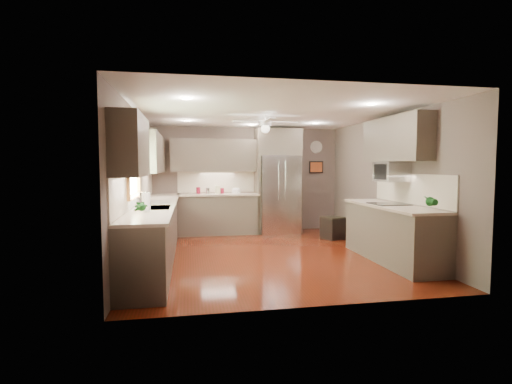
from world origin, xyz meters
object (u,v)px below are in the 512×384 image
object	(u,v)px
canister_c	(218,190)
bowl	(236,192)
canister_d	(222,191)
potted_plant_left	(140,206)
canister_b	(208,191)
stool	(333,228)
microwave	(391,172)
potted_plant_right	(430,201)
canister_a	(198,190)
refrigerator	(278,183)
soap_bottle	(145,200)
paper_towel	(147,202)

from	to	relation	value
canister_c	bowl	distance (m)	0.44
canister_d	potted_plant_left	bearing A→B (deg)	-108.56
bowl	canister_b	bearing A→B (deg)	-176.86
canister_d	stool	xyz separation A→B (m)	(2.31, -1.05, -0.76)
canister_d	microwave	world-z (taller)	microwave
canister_c	canister_d	world-z (taller)	canister_c
canister_b	stool	bearing A→B (deg)	-21.18
canister_b	canister_d	xyz separation A→B (m)	(0.33, 0.02, -0.01)
canister_d	potted_plant_right	bearing A→B (deg)	-57.59
canister_a	stool	distance (m)	3.13
canister_c	bowl	bearing A→B (deg)	6.49
stool	potted_plant_left	bearing A→B (deg)	-141.13
bowl	refrigerator	size ratio (longest dim) A/B	0.08
canister_c	microwave	distance (m)	3.91
soap_bottle	stool	size ratio (longest dim) A/B	0.36
microwave	soap_bottle	bearing A→B (deg)	174.56
canister_b	canister_d	distance (m)	0.33
canister_a	potted_plant_right	size ratio (longest dim) A/B	0.50
potted_plant_right	microwave	world-z (taller)	microwave
canister_c	bowl	size ratio (longest dim) A/B	0.96
canister_c	potted_plant_left	xyz separation A→B (m)	(-1.24, -3.96, 0.06)
microwave	refrigerator	bearing A→B (deg)	116.09
potted_plant_left	canister_b	bearing A→B (deg)	75.74
paper_towel	microwave	bearing A→B (deg)	7.37
canister_d	soap_bottle	bearing A→B (deg)	-121.51
potted_plant_left	canister_c	bearing A→B (deg)	72.65
potted_plant_left	stool	xyz separation A→B (m)	(3.65, 2.94, -0.85)
refrigerator	canister_a	bearing A→B (deg)	179.12
potted_plant_left	potted_plant_right	xyz separation A→B (m)	(3.88, -0.01, -0.00)
refrigerator	stool	size ratio (longest dim) A/B	4.69
bowl	refrigerator	xyz separation A→B (m)	(1.00, -0.08, 0.22)
soap_bottle	refrigerator	world-z (taller)	refrigerator
canister_c	refrigerator	distance (m)	1.44
refrigerator	microwave	xyz separation A→B (m)	(1.33, -2.71, 0.29)
paper_towel	canister_a	bearing A→B (deg)	76.31
canister_c	refrigerator	bearing A→B (deg)	-1.09
canister_d	paper_towel	world-z (taller)	paper_towel
canister_b	potted_plant_left	size ratio (longest dim) A/B	0.46
canister_a	canister_d	distance (m)	0.55
canister_a	microwave	size ratio (longest dim) A/B	0.27
canister_a	soap_bottle	size ratio (longest dim) A/B	0.79
stool	microwave	bearing A→B (deg)	-78.82
canister_a	canister_c	xyz separation A→B (m)	(0.44, -0.00, 0.01)
canister_d	paper_towel	size ratio (longest dim) A/B	0.48
soap_bottle	paper_towel	bearing A→B (deg)	-82.63
bowl	refrigerator	bearing A→B (deg)	-4.39
canister_c	soap_bottle	size ratio (longest dim) A/B	1.05
paper_towel	stool	bearing A→B (deg)	31.51
potted_plant_left	microwave	distance (m)	4.19
soap_bottle	potted_plant_right	xyz separation A→B (m)	(4.00, -1.62, 0.05)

